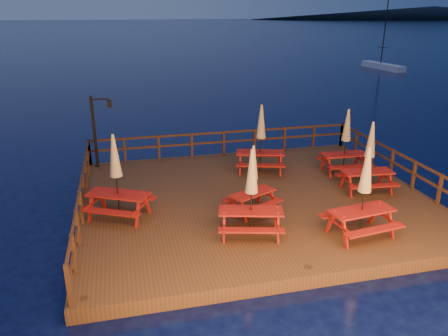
% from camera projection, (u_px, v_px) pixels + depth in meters
% --- Properties ---
extents(ground, '(500.00, 500.00, 0.00)m').
position_uv_depth(ground, '(255.00, 207.00, 15.67)').
color(ground, black).
rests_on(ground, ground).
extents(deck, '(12.00, 10.00, 0.40)m').
position_uv_depth(deck, '(255.00, 202.00, 15.60)').
color(deck, '#442F16').
rests_on(deck, ground).
extents(deck_piles, '(11.44, 9.44, 1.40)m').
position_uv_depth(deck_piles, '(255.00, 214.00, 15.77)').
color(deck_piles, '#3D2513').
rests_on(deck_piles, ground).
extents(railing, '(11.80, 9.75, 1.10)m').
position_uv_depth(railing, '(242.00, 160.00, 16.88)').
color(railing, '#3D2513').
rests_on(railing, deck).
extents(lamp_post, '(0.85, 0.18, 3.00)m').
position_uv_depth(lamp_post, '(98.00, 125.00, 17.87)').
color(lamp_post, black).
rests_on(lamp_post, deck).
extents(headland_right, '(230.40, 86.40, 7.00)m').
position_uv_depth(headland_right, '(433.00, 12.00, 264.70)').
color(headland_right, black).
rests_on(headland_right, ground).
extents(sailboat, '(1.81, 6.51, 9.55)m').
position_uv_depth(sailboat, '(383.00, 66.00, 50.07)').
color(sailboat, white).
rests_on(sailboat, ground).
extents(picnic_table_0, '(2.11, 1.81, 2.73)m').
position_uv_depth(picnic_table_0, '(364.00, 191.00, 12.43)').
color(picnic_table_0, maroon).
rests_on(picnic_table_0, deck).
extents(picnic_table_1, '(2.00, 1.87, 2.27)m').
position_uv_depth(picnic_table_1, '(253.00, 178.00, 14.00)').
color(picnic_table_1, maroon).
rests_on(picnic_table_1, deck).
extents(picnic_table_2, '(1.89, 1.58, 2.61)m').
position_uv_depth(picnic_table_2, '(346.00, 140.00, 17.37)').
color(picnic_table_2, maroon).
rests_on(picnic_table_2, deck).
extents(picnic_table_3, '(1.95, 1.65, 2.61)m').
position_uv_depth(picnic_table_3, '(369.00, 156.00, 15.52)').
color(picnic_table_3, maroon).
rests_on(picnic_table_3, deck).
extents(picnic_table_4, '(2.19, 1.95, 2.66)m').
position_uv_depth(picnic_table_4, '(251.00, 192.00, 12.47)').
color(picnic_table_4, maroon).
rests_on(picnic_table_4, deck).
extents(picnic_table_5, '(2.30, 2.07, 2.76)m').
position_uv_depth(picnic_table_5, '(261.00, 137.00, 17.44)').
color(picnic_table_5, maroon).
rests_on(picnic_table_5, deck).
extents(picnic_table_6, '(2.44, 2.29, 2.76)m').
position_uv_depth(picnic_table_6, '(116.00, 175.00, 13.52)').
color(picnic_table_6, maroon).
rests_on(picnic_table_6, deck).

